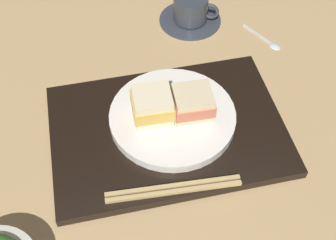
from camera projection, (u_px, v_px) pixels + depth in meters
The scene contains 8 objects.
ground_plane at pixel (188, 111), 86.61cm from camera, with size 140.00×100.00×3.00cm, color tan.
serving_tray at pixel (168, 130), 80.67cm from camera, with size 41.44×28.64×1.74cm, color black.
sandwich_plate at pixel (173, 117), 80.36cm from camera, with size 22.72×22.72×1.72cm, color white.
sandwich_near at pixel (152, 105), 77.18cm from camera, with size 7.28×6.67×5.68cm.
sandwich_far at pixel (193, 103), 78.07cm from camera, with size 7.21×6.59×4.93cm.
chopsticks_pair at pixel (174, 189), 71.66cm from camera, with size 22.09×3.14×0.70cm.
coffee_cup at pixel (191, 11), 99.21cm from camera, with size 13.91×13.91×6.33cm.
teaspoon at pixel (270, 41), 96.42cm from camera, with size 6.13×9.95×0.80cm.
Camera 1 is at (-15.85, -53.52, 64.87)cm, focal length 47.86 mm.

